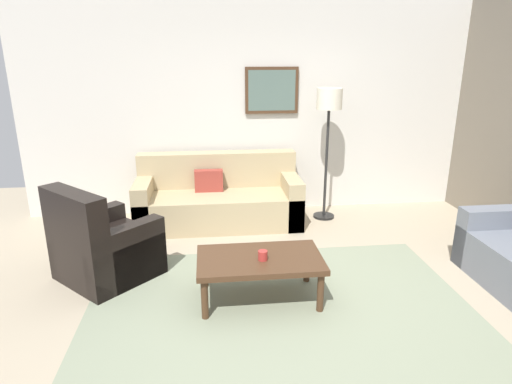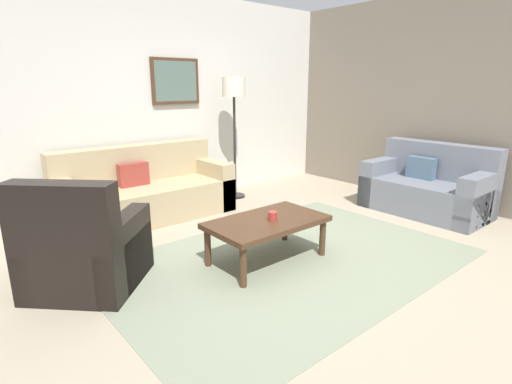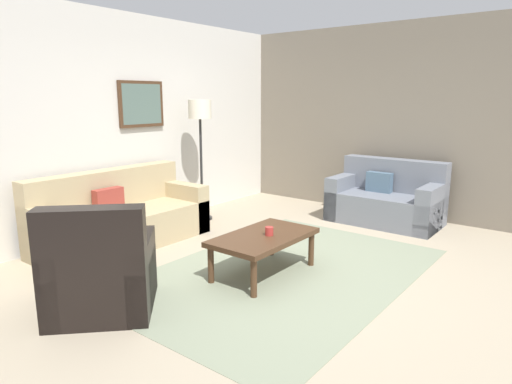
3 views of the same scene
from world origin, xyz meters
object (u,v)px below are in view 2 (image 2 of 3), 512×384
at_px(couch_loveseat, 429,189).
at_px(armchair_leather, 83,254).
at_px(coffee_table, 267,225).
at_px(framed_artwork, 176,81).
at_px(lamp_standing, 234,100).
at_px(couch_main, 144,193).
at_px(cup, 273,216).

distance_m(couch_loveseat, armchair_leather, 4.19).
height_order(coffee_table, framed_artwork, framed_artwork).
bearing_deg(coffee_table, lamp_standing, 60.30).
bearing_deg(lamp_standing, framed_artwork, 148.03).
height_order(couch_main, armchair_leather, armchair_leather).
bearing_deg(lamp_standing, coffee_table, -119.70).
distance_m(lamp_standing, framed_artwork, 0.83).
relative_size(couch_main, cup, 24.35).
relative_size(cup, lamp_standing, 0.05).
bearing_deg(armchair_leather, framed_artwork, 43.38).
bearing_deg(coffee_table, cup, -69.99).
distance_m(couch_main, cup, 2.05).
relative_size(couch_loveseat, lamp_standing, 0.87).
height_order(cup, lamp_standing, lamp_standing).
height_order(lamp_standing, framed_artwork, framed_artwork).
relative_size(couch_main, framed_artwork, 2.94).
xyz_separation_m(coffee_table, lamp_standing, (1.11, 1.95, 1.05)).
relative_size(couch_main, coffee_table, 1.88).
distance_m(couch_loveseat, cup, 2.62).
xyz_separation_m(couch_loveseat, cup, (-2.61, 0.17, 0.15)).
bearing_deg(lamp_standing, armchair_leather, -151.58).
bearing_deg(lamp_standing, cup, -118.58).
xyz_separation_m(couch_loveseat, lamp_standing, (-1.52, 2.17, 1.11)).
bearing_deg(couch_main, framed_artwork, 28.09).
xyz_separation_m(armchair_leather, lamp_standing, (2.60, 1.41, 1.10)).
bearing_deg(armchair_leather, couch_loveseat, -10.52).
bearing_deg(couch_loveseat, cup, 176.34).
bearing_deg(coffee_table, framed_artwork, 79.40).
bearing_deg(coffee_table, armchair_leather, 159.94).
relative_size(cup, framed_artwork, 0.12).
bearing_deg(cup, couch_loveseat, -3.66).
bearing_deg(couch_loveseat, lamp_standing, 124.99).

